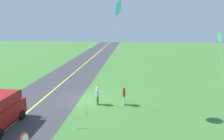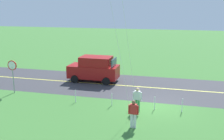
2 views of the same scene
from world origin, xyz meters
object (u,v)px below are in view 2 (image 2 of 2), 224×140
Objects in this scene: car_suv_foreground at (94,69)px; stop_sign at (13,70)px; person_adult_near at (133,113)px; person_adult_companion at (137,99)px.

car_suv_foreground is 6.88m from stop_sign.
car_suv_foreground reaches higher than person_adult_near.
person_adult_near is (-4.94, 8.38, -0.29)m from car_suv_foreground.
person_adult_companion is (-4.80, 6.07, -0.29)m from car_suv_foreground.
person_adult_companion is (-9.86, 1.45, -0.94)m from stop_sign.
car_suv_foreground is at bearing -102.87° from person_adult_near.
car_suv_foreground is 2.75× the size of person_adult_near.
person_adult_companion is at bearing -129.85° from person_adult_near.
stop_sign is at bearing -64.01° from person_adult_near.
car_suv_foreground is 2.75× the size of person_adult_companion.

